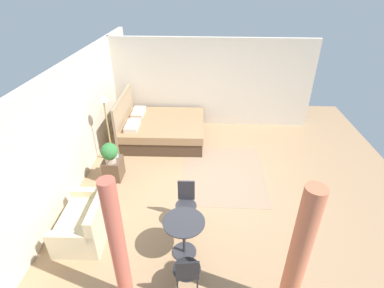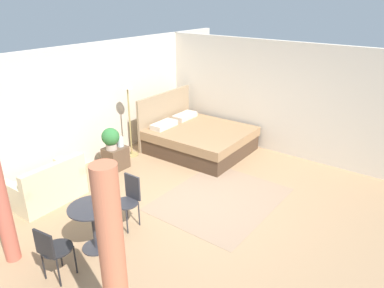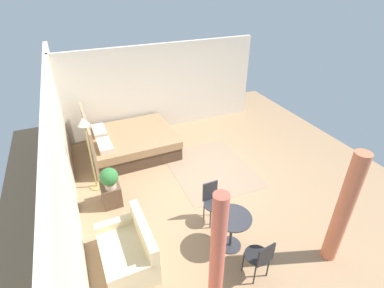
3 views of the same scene
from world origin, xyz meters
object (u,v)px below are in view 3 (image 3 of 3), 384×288
floor_lamp (86,137)px  vase (110,177)px  bed (130,142)px  cafe_chair_near_couch (212,199)px  nightstand (111,194)px  potted_plant (109,178)px  cafe_chair_near_window (261,256)px  balcony_table (232,226)px  couch (129,252)px

floor_lamp → vase: bearing=-153.3°
bed → cafe_chair_near_couch: 3.23m
nightstand → cafe_chair_near_couch: size_ratio=0.56×
nightstand → bed: bearing=-24.2°
cafe_chair_near_couch → potted_plant: bearing=56.4°
vase → floor_lamp: floor_lamp is taller
floor_lamp → cafe_chair_near_couch: size_ratio=2.04×
nightstand → floor_lamp: bearing=19.2°
vase → cafe_chair_near_window: bearing=-147.4°
potted_plant → vase: potted_plant is taller
vase → cafe_chair_near_window: cafe_chair_near_window is taller
bed → potted_plant: size_ratio=4.80×
vase → nightstand: bearing=158.8°
bed → cafe_chair_near_window: bearing=-167.2°
balcony_table → nightstand: bearing=41.6°
couch → cafe_chair_near_window: 2.15m
cafe_chair_near_couch → vase: bearing=51.1°
nightstand → floor_lamp: 1.30m
couch → potted_plant: bearing=0.2°
bed → balcony_table: size_ratio=3.16×
nightstand → cafe_chair_near_window: size_ratio=0.60×
bed → cafe_chair_near_window: 4.68m
nightstand → potted_plant: size_ratio=1.04×
floor_lamp → cafe_chair_near_couch: bearing=-134.3°
cafe_chair_near_window → cafe_chair_near_couch: (1.47, 0.12, 0.02)m
couch → cafe_chair_near_couch: cafe_chair_near_couch is taller
nightstand → balcony_table: size_ratio=0.68×
couch → nightstand: 1.65m
nightstand → potted_plant: potted_plant is taller
nightstand → cafe_chair_near_couch: bearing=-125.6°
couch → balcony_table: (-0.34, -1.75, 0.22)m
floor_lamp → cafe_chair_near_window: (-3.41, -2.10, -0.82)m
bed → potted_plant: bearing=157.2°
couch → nightstand: size_ratio=2.59×
couch → balcony_table: 1.79m
cafe_chair_near_window → cafe_chair_near_couch: size_ratio=0.94×
bed → vase: bearing=155.6°
couch → vase: 1.79m
balcony_table → cafe_chair_near_couch: 0.74m
couch → vase: size_ratio=6.10×
floor_lamp → cafe_chair_near_window: floor_lamp is taller
floor_lamp → balcony_table: (-2.68, -2.00, -0.83)m
balcony_table → cafe_chair_near_couch: size_ratio=0.82×
couch → nightstand: couch is taller
floor_lamp → balcony_table: floor_lamp is taller
couch → floor_lamp: (2.33, 0.26, 1.05)m
couch → balcony_table: bearing=-101.2°
bed → couch: size_ratio=1.79×
couch → cafe_chair_near_window: bearing=-120.2°
couch → nightstand: (1.64, 0.02, -0.03)m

